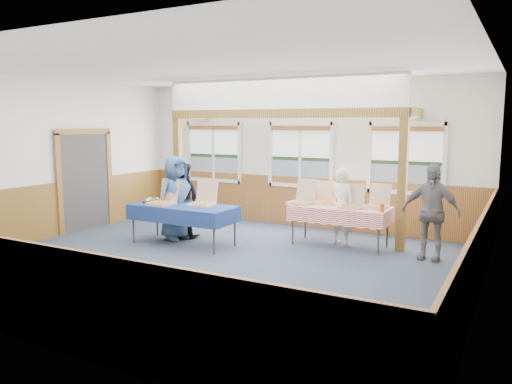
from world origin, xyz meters
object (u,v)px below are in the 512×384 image
table_left (183,208)px  woman_black (182,200)px  man_blue (176,198)px  person_grey (431,212)px  table_right (340,209)px  woman_white (342,207)px

table_left → woman_black: woman_black is taller
man_blue → table_left: bearing=-111.5°
table_left → person_grey: (4.31, 1.16, 0.12)m
woman_black → man_blue: 0.22m
man_blue → table_right: bearing=-55.8°
person_grey → woman_white: bearing=176.2°
table_left → woman_black: 0.64m
man_blue → woman_black: bearing=18.8°
table_left → table_right: size_ratio=1.11×
man_blue → person_grey: bearing=-63.8°
woman_white → person_grey: (1.64, -0.26, 0.08)m
table_left → woman_white: (2.67, 1.41, 0.03)m
table_left → woman_white: bearing=43.9°
woman_black → table_left: bearing=115.8°
woman_white → person_grey: size_ratio=0.90×
man_blue → woman_white: bearing=-54.0°
table_left → person_grey: person_grey is taller
woman_white → table_left: bearing=45.1°
table_right → woman_black: bearing=173.3°
table_left → person_grey: size_ratio=1.35×
woman_white → woman_black: size_ratio=0.97×
table_left → man_blue: 0.49m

